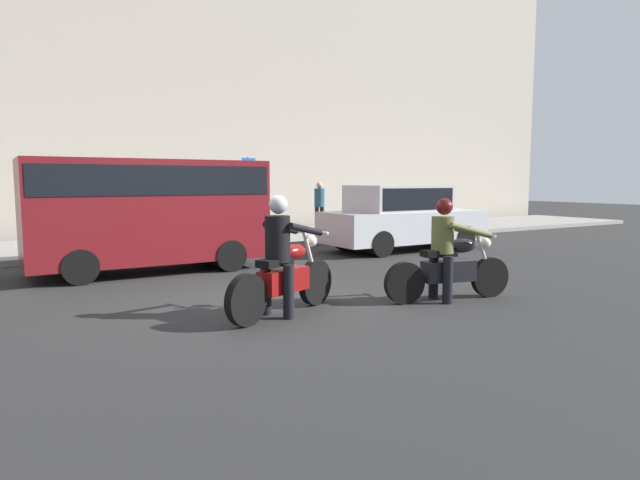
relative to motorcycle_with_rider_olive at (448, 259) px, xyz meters
name	(u,v)px	position (x,y,z in m)	size (l,w,h in m)	color
ground_plane	(263,300)	(-2.42, 1.50, -0.64)	(80.00, 80.00, 0.00)	#262626
sidewalk_slab	(138,245)	(-2.42, 9.50, -0.57)	(40.00, 4.40, 0.14)	gray
building_facade	(107,69)	(-2.42, 12.90, 4.77)	(40.00, 1.40, 10.82)	#A89E8E
motorcycle_with_rider_olive	(448,259)	(0.00, 0.00, 0.00)	(2.12, 0.79, 1.57)	black
motorcycle_with_rider_black_leather	(283,267)	(-2.59, 0.50, 0.03)	(2.03, 1.03, 1.64)	black
parked_van_maroon	(147,207)	(-3.22, 5.18, 0.66)	(4.56, 1.96, 2.24)	maroon
parked_sedan_silver	(402,217)	(3.41, 5.17, 0.24)	(4.49, 1.82, 1.72)	#B2B5BA
street_sign_post	(249,188)	(1.12, 9.89, 0.98)	(0.44, 0.08, 2.43)	gray
pedestrian_bystander	(319,203)	(3.41, 9.37, 0.46)	(0.34, 0.34, 1.66)	black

